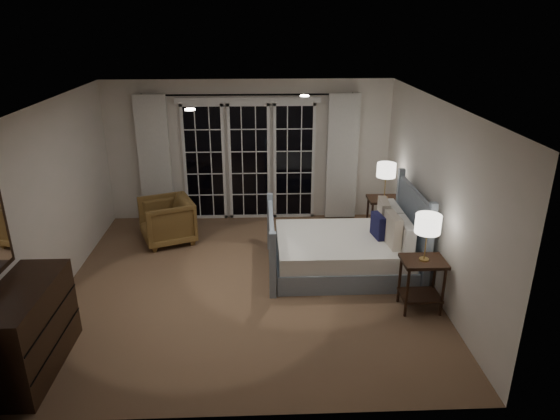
{
  "coord_description": "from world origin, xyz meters",
  "views": [
    {
      "loc": [
        0.19,
        -6.15,
        3.47
      ],
      "look_at": [
        0.45,
        0.09,
        1.05
      ],
      "focal_mm": 32.0,
      "sensor_mm": 36.0,
      "label": 1
    }
  ],
  "objects_px": {
    "nightstand_right": "(383,211)",
    "dresser": "(27,330)",
    "bed": "(346,250)",
    "lamp_left": "(428,224)",
    "nightstand_left": "(422,277)",
    "lamp_right": "(386,170)",
    "armchair": "(167,221)"
  },
  "relations": [
    {
      "from": "nightstand_right",
      "to": "armchair",
      "type": "relative_size",
      "value": 0.84
    },
    {
      "from": "bed",
      "to": "nightstand_left",
      "type": "xyz_separation_m",
      "value": [
        0.76,
        -1.1,
        0.14
      ]
    },
    {
      "from": "lamp_left",
      "to": "dresser",
      "type": "distance_m",
      "value": 4.57
    },
    {
      "from": "nightstand_left",
      "to": "lamp_left",
      "type": "relative_size",
      "value": 1.16
    },
    {
      "from": "bed",
      "to": "nightstand_right",
      "type": "height_order",
      "value": "bed"
    },
    {
      "from": "lamp_left",
      "to": "lamp_right",
      "type": "relative_size",
      "value": 1.0
    },
    {
      "from": "bed",
      "to": "lamp_left",
      "type": "distance_m",
      "value": 1.59
    },
    {
      "from": "bed",
      "to": "armchair",
      "type": "height_order",
      "value": "bed"
    },
    {
      "from": "nightstand_right",
      "to": "nightstand_left",
      "type": "bearing_deg",
      "value": -91.17
    },
    {
      "from": "bed",
      "to": "nightstand_left",
      "type": "distance_m",
      "value": 1.35
    },
    {
      "from": "lamp_right",
      "to": "armchair",
      "type": "relative_size",
      "value": 0.73
    },
    {
      "from": "nightstand_right",
      "to": "lamp_left",
      "type": "height_order",
      "value": "lamp_left"
    },
    {
      "from": "bed",
      "to": "dresser",
      "type": "bearing_deg",
      "value": -150.3
    },
    {
      "from": "bed",
      "to": "lamp_left",
      "type": "xyz_separation_m",
      "value": [
        0.76,
        -1.1,
        0.85
      ]
    },
    {
      "from": "lamp_left",
      "to": "dresser",
      "type": "relative_size",
      "value": 0.44
    },
    {
      "from": "nightstand_right",
      "to": "dresser",
      "type": "height_order",
      "value": "dresser"
    },
    {
      "from": "nightstand_left",
      "to": "lamp_left",
      "type": "height_order",
      "value": "lamp_left"
    },
    {
      "from": "lamp_right",
      "to": "bed",
      "type": "bearing_deg",
      "value": -124.92
    },
    {
      "from": "nightstand_left",
      "to": "armchair",
      "type": "distance_m",
      "value": 4.15
    },
    {
      "from": "lamp_right",
      "to": "dresser",
      "type": "height_order",
      "value": "lamp_right"
    },
    {
      "from": "lamp_right",
      "to": "armchair",
      "type": "xyz_separation_m",
      "value": [
        -3.58,
        -0.08,
        -0.79
      ]
    },
    {
      "from": "lamp_right",
      "to": "nightstand_left",
      "type": "bearing_deg",
      "value": -91.17
    },
    {
      "from": "bed",
      "to": "nightstand_right",
      "type": "distance_m",
      "value": 1.42
    },
    {
      "from": "nightstand_right",
      "to": "lamp_right",
      "type": "distance_m",
      "value": 0.71
    },
    {
      "from": "nightstand_right",
      "to": "dresser",
      "type": "distance_m",
      "value": 5.52
    },
    {
      "from": "lamp_left",
      "to": "bed",
      "type": "bearing_deg",
      "value": 124.78
    },
    {
      "from": "nightstand_right",
      "to": "bed",
      "type": "bearing_deg",
      "value": -124.92
    },
    {
      "from": "dresser",
      "to": "nightstand_right",
      "type": "bearing_deg",
      "value": 36.02
    },
    {
      "from": "nightstand_left",
      "to": "lamp_right",
      "type": "xyz_separation_m",
      "value": [
        0.05,
        2.26,
        0.7
      ]
    },
    {
      "from": "bed",
      "to": "lamp_left",
      "type": "relative_size",
      "value": 3.51
    },
    {
      "from": "nightstand_right",
      "to": "armchair",
      "type": "distance_m",
      "value": 3.58
    },
    {
      "from": "bed",
      "to": "dresser",
      "type": "height_order",
      "value": "bed"
    }
  ]
}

